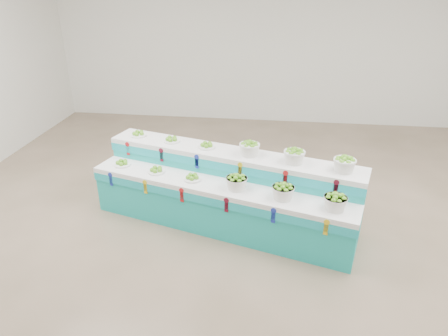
{
  "coord_description": "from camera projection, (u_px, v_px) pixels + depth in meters",
  "views": [
    {
      "loc": [
        0.22,
        -4.64,
        3.29
      ],
      "look_at": [
        -0.42,
        0.34,
        0.87
      ],
      "focal_mm": 32.28,
      "sensor_mm": 36.0,
      "label": 1
    }
  ],
  "objects": [
    {
      "name": "plate_lower_left",
      "position": [
        122.0,
        163.0,
        5.98
      ],
      "size": [
        0.31,
        0.31,
        0.09
      ],
      "primitive_type": "cylinder",
      "rotation": [
        0.0,
        0.0,
        -0.28
      ],
      "color": "white",
      "rests_on": "display_stand"
    },
    {
      "name": "basket_lower_mid",
      "position": [
        283.0,
        191.0,
        5.07
      ],
      "size": [
        0.35,
        0.35,
        0.21
      ],
      "primitive_type": null,
      "rotation": [
        0.0,
        0.0,
        -0.28
      ],
      "color": "silver",
      "rests_on": "display_stand"
    },
    {
      "name": "plate_upper_right",
      "position": [
        207.0,
        145.0,
        5.82
      ],
      "size": [
        0.31,
        0.31,
        0.09
      ],
      "primitive_type": "cylinder",
      "rotation": [
        0.0,
        0.0,
        -0.28
      ],
      "color": "white",
      "rests_on": "display_stand"
    },
    {
      "name": "plate_lower_mid",
      "position": [
        156.0,
        170.0,
        5.77
      ],
      "size": [
        0.31,
        0.31,
        0.09
      ],
      "primitive_type": "cylinder",
      "rotation": [
        0.0,
        0.0,
        -0.28
      ],
      "color": "white",
      "rests_on": "display_stand"
    },
    {
      "name": "plate_upper_left",
      "position": [
        138.0,
        133.0,
        6.24
      ],
      "size": [
        0.31,
        0.31,
        0.09
      ],
      "primitive_type": "cylinder",
      "rotation": [
        0.0,
        0.0,
        -0.28
      ],
      "color": "white",
      "rests_on": "display_stand"
    },
    {
      "name": "display_stand",
      "position": [
        224.0,
        191.0,
        5.73
      ],
      "size": [
        3.92,
        1.99,
        1.02
      ],
      "primitive_type": null,
      "rotation": [
        0.0,
        0.0,
        -0.28
      ],
      "color": "#1DB2AD",
      "rests_on": "ground"
    },
    {
      "name": "plate_upper_mid",
      "position": [
        172.0,
        139.0,
        6.02
      ],
      "size": [
        0.31,
        0.31,
        0.09
      ],
      "primitive_type": "cylinder",
      "rotation": [
        0.0,
        0.0,
        -0.28
      ],
      "color": "white",
      "rests_on": "display_stand"
    },
    {
      "name": "basket_upper_mid",
      "position": [
        294.0,
        156.0,
        5.33
      ],
      "size": [
        0.35,
        0.35,
        0.21
      ],
      "primitive_type": null,
      "rotation": [
        0.0,
        0.0,
        -0.28
      ],
      "color": "silver",
      "rests_on": "display_stand"
    },
    {
      "name": "back_wall",
      "position": [
        268.0,
        37.0,
        9.2
      ],
      "size": [
        10.0,
        0.0,
        10.0
      ],
      "primitive_type": "plane",
      "rotation": [
        1.57,
        0.0,
        0.0
      ],
      "color": "silver",
      "rests_on": "ground"
    },
    {
      "name": "basket_upper_left",
      "position": [
        250.0,
        148.0,
        5.56
      ],
      "size": [
        0.35,
        0.35,
        0.21
      ],
      "primitive_type": null,
      "rotation": [
        0.0,
        0.0,
        -0.28
      ],
      "color": "silver",
      "rests_on": "display_stand"
    },
    {
      "name": "basket_lower_right",
      "position": [
        335.0,
        202.0,
        4.84
      ],
      "size": [
        0.35,
        0.35,
        0.21
      ],
      "primitive_type": null,
      "rotation": [
        0.0,
        0.0,
        -0.28
      ],
      "color": "silver",
      "rests_on": "display_stand"
    },
    {
      "name": "basket_upper_right",
      "position": [
        344.0,
        164.0,
        5.1
      ],
      "size": [
        0.35,
        0.35,
        0.21
      ],
      "primitive_type": null,
      "rotation": [
        0.0,
        0.0,
        -0.28
      ],
      "color": "silver",
      "rests_on": "display_stand"
    },
    {
      "name": "plate_lower_right",
      "position": [
        192.0,
        177.0,
        5.56
      ],
      "size": [
        0.31,
        0.31,
        0.09
      ],
      "primitive_type": "cylinder",
      "rotation": [
        0.0,
        0.0,
        -0.28
      ],
      "color": "white",
      "rests_on": "display_stand"
    },
    {
      "name": "ground",
      "position": [
        251.0,
        236.0,
        5.6
      ],
      "size": [
        10.0,
        10.0,
        0.0
      ],
      "primitive_type": "plane",
      "color": "brown",
      "rests_on": "ground"
    },
    {
      "name": "basket_lower_left",
      "position": [
        237.0,
        182.0,
        5.3
      ],
      "size": [
        0.35,
        0.35,
        0.21
      ],
      "primitive_type": null,
      "rotation": [
        0.0,
        0.0,
        -0.28
      ],
      "color": "silver",
      "rests_on": "display_stand"
    }
  ]
}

